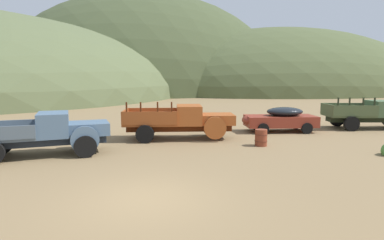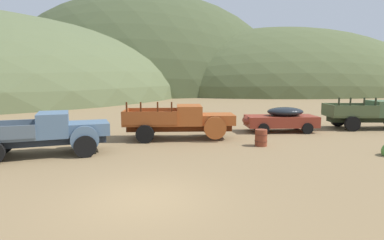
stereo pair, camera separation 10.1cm
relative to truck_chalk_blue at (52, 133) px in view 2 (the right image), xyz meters
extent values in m
plane|color=olive|center=(3.16, -6.54, -0.99)|extent=(300.00, 300.00, 0.00)
ellipsoid|color=#424C2D|center=(14.47, 69.78, -0.99)|extent=(70.34, 67.87, 47.88)
ellipsoid|color=#4C5633|center=(44.78, 52.81, -0.99)|extent=(70.06, 51.42, 29.37)
cube|color=#262D39|center=(-0.44, -0.03, -0.33)|extent=(5.52, 1.32, 0.36)
cube|color=slate|center=(1.56, 0.11, 0.13)|extent=(1.84, 1.79, 0.55)
cube|color=#B7B2A8|center=(2.37, 0.16, 0.10)|extent=(0.16, 1.16, 0.44)
cylinder|color=slate|center=(1.40, -0.90, -0.23)|extent=(1.21, 0.26, 1.20)
cylinder|color=slate|center=(1.27, 1.09, -0.23)|extent=(1.21, 0.26, 1.20)
cube|color=slate|center=(0.07, 0.00, 0.38)|extent=(1.39, 2.02, 1.05)
cube|color=black|center=(0.64, 0.04, 0.59)|extent=(0.16, 1.64, 0.59)
cube|color=#4D5B67|center=(-1.94, -0.13, -0.09)|extent=(2.89, 2.20, 0.12)
cube|color=#4D5B67|center=(-2.01, 0.87, 0.25)|extent=(2.76, 0.29, 0.55)
cylinder|color=black|center=(1.41, -0.96, -0.51)|extent=(0.98, 0.34, 0.96)
cylinder|color=black|center=(1.26, 1.14, -0.51)|extent=(0.98, 0.34, 0.96)
cylinder|color=black|center=(-2.24, 0.90, -0.51)|extent=(0.98, 0.34, 0.96)
cube|color=#51220D|center=(6.33, 2.00, -0.33)|extent=(5.84, 2.28, 0.36)
cube|color=#A34C1E|center=(8.40, 1.51, 0.13)|extent=(2.17, 2.12, 0.55)
cube|color=#B7B2A8|center=(9.23, 1.32, 0.10)|extent=(0.35, 1.19, 0.44)
cylinder|color=#A34C1E|center=(7.93, 0.56, -0.23)|extent=(1.21, 0.45, 1.20)
cylinder|color=#A34C1E|center=(8.40, 2.58, -0.23)|extent=(1.21, 0.45, 1.20)
cube|color=#A34C1E|center=(6.87, 1.87, 0.38)|extent=(1.76, 2.26, 1.05)
cube|color=black|center=(7.45, 1.74, 0.59)|extent=(0.44, 1.67, 0.59)
cube|color=#97471E|center=(4.79, 2.36, -0.09)|extent=(3.32, 2.71, 0.12)
cube|color=#97471E|center=(4.55, 1.34, 0.32)|extent=(2.86, 0.77, 0.70)
cube|color=#97471E|center=(5.04, 3.38, 0.32)|extent=(2.86, 0.77, 0.70)
cube|color=#97471E|center=(3.43, 2.68, 0.32)|extent=(0.58, 2.06, 0.70)
cube|color=#51220D|center=(3.42, 1.61, 0.92)|extent=(0.10, 0.10, 0.50)
cube|color=#51220D|center=(4.13, 1.44, 0.92)|extent=(0.10, 0.10, 0.50)
cube|color=#51220D|center=(4.98, 1.24, 0.92)|extent=(0.10, 0.10, 0.50)
cube|color=#51220D|center=(5.69, 1.07, 0.92)|extent=(0.10, 0.10, 0.50)
cylinder|color=black|center=(8.42, 2.63, -0.51)|extent=(1.00, 0.49, 0.96)
cylinder|color=black|center=(4.31, 1.35, -0.51)|extent=(1.00, 0.49, 0.96)
cylinder|color=black|center=(4.81, 3.48, -0.51)|extent=(1.00, 0.49, 0.96)
cube|color=maroon|center=(13.10, 2.54, -0.31)|extent=(4.68, 2.79, 0.68)
ellipsoid|color=black|center=(13.35, 2.48, 0.29)|extent=(2.58, 2.10, 0.57)
ellipsoid|color=maroon|center=(11.18, 2.99, -0.24)|extent=(1.27, 1.66, 0.61)
cylinder|color=black|center=(11.98, 3.75, -0.65)|extent=(0.71, 0.35, 0.68)
cylinder|color=black|center=(11.56, 1.95, -0.65)|extent=(0.71, 0.35, 0.68)
cylinder|color=black|center=(14.63, 3.14, -0.65)|extent=(0.71, 0.35, 0.68)
cylinder|color=black|center=(14.21, 1.34, -0.65)|extent=(0.71, 0.35, 0.68)
cube|color=#232B1B|center=(19.60, 1.86, -0.33)|extent=(5.76, 2.57, 0.36)
cube|color=#47603D|center=(20.12, 1.70, 0.38)|extent=(1.83, 2.24, 1.05)
cube|color=#495735|center=(18.10, 2.31, -0.09)|extent=(3.36, 2.78, 0.12)
cube|color=#495735|center=(17.81, 1.34, 0.32)|extent=(2.80, 0.93, 0.70)
cube|color=#495735|center=(18.40, 3.28, 0.32)|extent=(2.80, 0.93, 0.70)
cube|color=#495735|center=(16.77, 2.71, 0.32)|extent=(0.68, 1.97, 0.70)
cube|color=#232B1B|center=(16.70, 1.68, 0.92)|extent=(0.10, 0.10, 0.50)
cube|color=#232B1B|center=(17.39, 1.47, 0.92)|extent=(0.10, 0.10, 0.50)
cube|color=#232B1B|center=(18.23, 1.22, 0.92)|extent=(0.10, 0.10, 0.50)
cube|color=#232B1B|center=(18.92, 1.01, 0.92)|extent=(0.10, 0.10, 0.50)
cylinder|color=black|center=(17.57, 1.37, -0.51)|extent=(1.00, 0.55, 0.96)
cylinder|color=black|center=(18.18, 3.39, -0.51)|extent=(1.00, 0.55, 0.96)
cylinder|color=brown|center=(9.82, -0.97, -0.57)|extent=(0.60, 0.60, 0.84)
torus|color=#552315|center=(9.82, -0.97, -0.40)|extent=(0.65, 0.65, 0.03)
torus|color=#552315|center=(9.82, -0.97, -0.74)|extent=(0.65, 0.65, 0.03)
camera|label=1|loc=(1.93, -15.27, 2.44)|focal=30.15mm
camera|label=2|loc=(2.02, -15.30, 2.44)|focal=30.15mm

